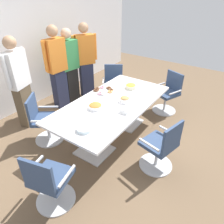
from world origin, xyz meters
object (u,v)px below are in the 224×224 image
object	(u,v)px
office_chair_0	(44,122)
person_standing_0	(19,82)
snack_bowl_chips_yellow	(131,86)
person_standing_2	(69,66)
conference_table	(112,109)
donut_platter	(104,91)
office_chair_3	(168,95)
napkin_pile	(125,110)
office_chair_1	(50,183)
person_standing_1	(57,67)
office_chair_2	(161,148)
office_chair_4	(113,86)
plate_stack	(85,129)
snack_bowl_cookies	(125,99)
person_standing_3	(85,60)
snack_bowl_pretzels	(95,106)

from	to	relation	value
office_chair_0	person_standing_0	distance (m)	0.93
person_standing_0	snack_bowl_chips_yellow	xyz separation A→B (m)	(1.35, -1.69, -0.15)
person_standing_2	snack_bowl_chips_yellow	size ratio (longest dim) A/B	8.05
conference_table	donut_platter	size ratio (longest dim) A/B	6.02
office_chair_3	napkin_pile	size ratio (longest dim) A/B	6.16
office_chair_1	person_standing_1	world-z (taller)	person_standing_1
office_chair_2	office_chair_4	distance (m)	2.37
office_chair_1	person_standing_1	size ratio (longest dim) A/B	0.49
person_standing_1	napkin_pile	distance (m)	2.12
office_chair_1	napkin_pile	size ratio (longest dim) A/B	6.16
person_standing_1	office_chair_2	bearing A→B (deg)	82.59
person_standing_1	person_standing_2	size ratio (longest dim) A/B	1.06
office_chair_1	plate_stack	world-z (taller)	office_chair_1
donut_platter	snack_bowl_cookies	bearing A→B (deg)	-103.53
person_standing_1	donut_platter	distance (m)	1.32
plate_stack	office_chair_3	bearing A→B (deg)	-7.99
office_chair_0	person_standing_3	bearing A→B (deg)	160.93
person_standing_1	snack_bowl_cookies	distance (m)	1.89
office_chair_0	person_standing_3	world-z (taller)	person_standing_3
office_chair_1	office_chair_2	xyz separation A→B (m)	(1.43, -0.90, 0.00)
office_chair_1	person_standing_0	xyz separation A→B (m)	(1.03, 1.91, 0.55)
office_chair_1	person_standing_0	bearing A→B (deg)	137.67
person_standing_2	napkin_pile	distance (m)	2.19
office_chair_4	person_standing_1	size ratio (longest dim) A/B	0.49
office_chair_0	snack_bowl_chips_yellow	world-z (taller)	office_chair_0
snack_bowl_chips_yellow	snack_bowl_cookies	size ratio (longest dim) A/B	1.21
office_chair_2	snack_bowl_chips_yellow	bearing A→B (deg)	63.19
person_standing_0	napkin_pile	bearing A→B (deg)	85.31
office_chair_2	person_standing_1	bearing A→B (deg)	92.47
person_standing_2	snack_bowl_chips_yellow	distance (m)	1.65
office_chair_3	person_standing_1	bearing A→B (deg)	51.26
conference_table	snack_bowl_pretzels	distance (m)	0.39
conference_table	snack_bowl_pretzels	size ratio (longest dim) A/B	9.76
conference_table	person_standing_1	world-z (taller)	person_standing_1
person_standing_2	snack_bowl_cookies	bearing A→B (deg)	82.40
office_chair_4	snack_bowl_pretzels	size ratio (longest dim) A/B	3.70
snack_bowl_chips_yellow	office_chair_2	bearing A→B (deg)	-130.52
office_chair_0	office_chair_2	world-z (taller)	same
office_chair_3	snack_bowl_chips_yellow	xyz separation A→B (m)	(-0.83, 0.51, 0.39)
person_standing_0	snack_bowl_chips_yellow	distance (m)	2.17
conference_table	office_chair_3	size ratio (longest dim) A/B	2.64
office_chair_2	snack_bowl_chips_yellow	world-z (taller)	office_chair_2
office_chair_2	person_standing_3	size ratio (longest dim) A/B	0.50
office_chair_2	plate_stack	bearing A→B (deg)	138.47
office_chair_4	napkin_pile	distance (m)	1.81
conference_table	office_chair_4	bearing A→B (deg)	33.18
conference_table	person_standing_0	xyz separation A→B (m)	(-0.65, 1.72, 0.33)
conference_table	snack_bowl_cookies	size ratio (longest dim) A/B	13.34
office_chair_2	office_chair_1	bearing A→B (deg)	161.45
office_chair_4	plate_stack	distance (m)	2.33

